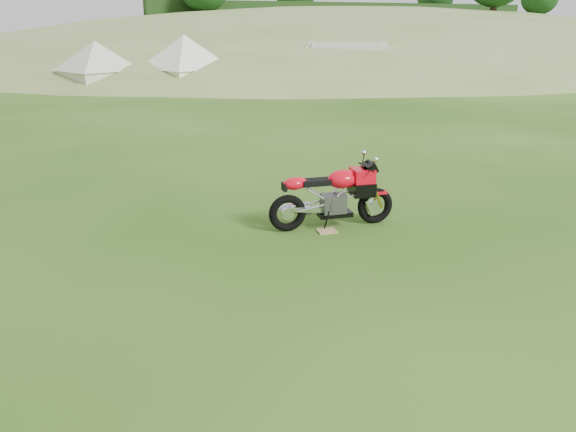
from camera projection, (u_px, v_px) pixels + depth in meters
name	position (u px, v px, depth m)	size (l,w,h in m)	color
ground	(338.00, 307.00, 5.77)	(120.00, 120.00, 0.00)	#1D470F
hillside	(354.00, 54.00, 49.54)	(80.00, 64.00, 8.00)	olive
hedgerow	(354.00, 54.00, 49.54)	(36.00, 1.20, 8.60)	#163411
sport_motorcycle	(333.00, 192.00, 7.86)	(1.75, 0.44, 1.05)	red
plywood_board	(327.00, 231.00, 7.84)	(0.26, 0.21, 0.02)	tan
tent_left	(96.00, 62.00, 24.15)	(2.57, 2.57, 2.23)	beige
tent_mid	(185.00, 60.00, 24.49)	(2.76, 2.76, 2.39)	white
caravan	(345.00, 62.00, 26.50)	(4.02, 1.80, 1.88)	beige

